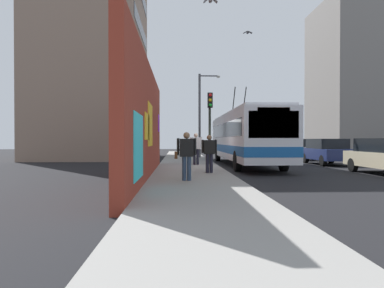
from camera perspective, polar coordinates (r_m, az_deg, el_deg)
ground_plane at (r=17.97m, az=4.58°, el=-4.15°), size 80.00×80.00×0.00m
sidewalk_slab at (r=17.85m, az=-0.54°, el=-3.94°), size 48.00×3.20×0.15m
graffiti_wall at (r=13.42m, az=-7.43°, el=3.43°), size 13.17×0.32×4.32m
building_far_left at (r=31.31m, az=-15.80°, el=14.85°), size 11.34×7.94×18.39m
building_far_right at (r=40.41m, az=26.38°, el=9.43°), size 8.72×9.26×15.43m
city_bus at (r=20.91m, az=8.58°, el=1.26°), size 12.71×2.52×4.87m
parked_car_navy at (r=22.87m, az=21.27°, el=-1.07°), size 4.13×1.91×1.58m
parked_car_silver at (r=28.19m, az=16.62°, el=-0.73°), size 4.21×1.94×1.58m
pedestrian_near_wall at (r=11.60m, az=-0.94°, el=-1.39°), size 0.22×0.73×1.62m
pedestrian_at_curb at (r=14.34m, az=2.84°, el=-1.13°), size 0.22×0.64×1.56m
pedestrian_midblock at (r=19.13m, az=0.63°, el=-0.34°), size 0.23×0.76×1.73m
traffic_light at (r=19.67m, az=2.95°, el=4.64°), size 0.49×0.28×4.03m
street_lamp at (r=27.37m, az=1.65°, el=5.68°), size 0.44×1.71×6.53m
flying_pigeons at (r=18.25m, az=5.92°, el=21.17°), size 8.66×3.58×2.68m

